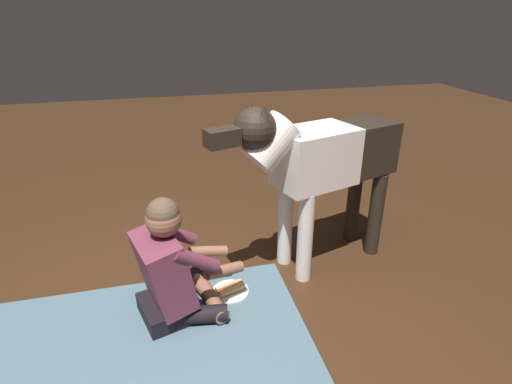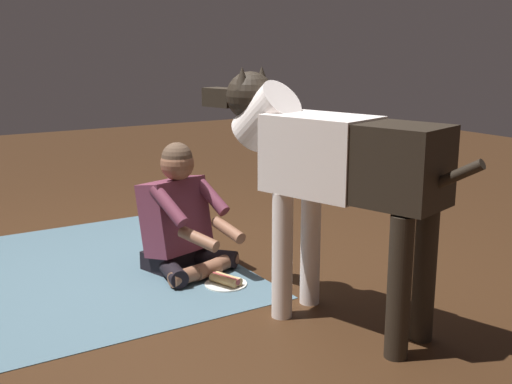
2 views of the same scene
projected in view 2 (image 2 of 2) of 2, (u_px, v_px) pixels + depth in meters
The scene contains 5 objects.
ground_plane at pixel (150, 276), 3.97m from camera, with size 14.24×14.24×0.00m, color #392212.
area_rug at pixel (89, 270), 4.06m from camera, with size 2.15×1.74×0.01m, color #4A6674.
person_sitting_on_floor at pixel (181, 220), 3.99m from camera, with size 0.71×0.59×0.83m.
large_dog at pixel (331, 164), 3.15m from camera, with size 1.59×0.63×1.30m.
hot_dog_on_plate at pixel (226, 281), 3.81m from camera, with size 0.26×0.26×0.06m.
Camera 2 is at (-3.54, 1.42, 1.41)m, focal length 44.53 mm.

